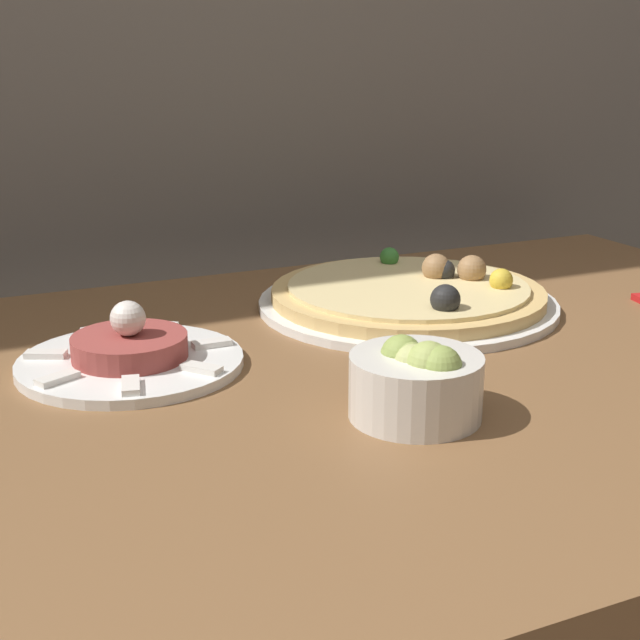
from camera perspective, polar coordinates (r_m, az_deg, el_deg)
name	(u,v)px	position (r m, az deg, el deg)	size (l,w,h in m)	color
dining_table	(371,463)	(0.93, 3.29, -9.11)	(1.25, 0.82, 0.78)	brown
pizza_plate	(410,296)	(1.08, 5.77, 1.56)	(0.36, 0.36, 0.06)	white
tartare_plate	(130,354)	(0.90, -12.05, -2.17)	(0.22, 0.22, 0.07)	white
small_bowl	(417,381)	(0.76, 6.20, -3.89)	(0.11, 0.11, 0.07)	silver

